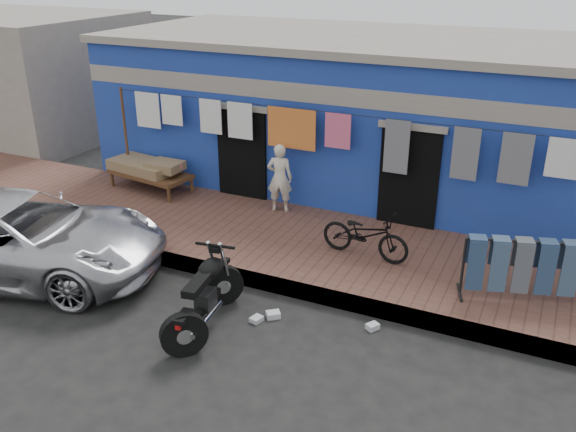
{
  "coord_description": "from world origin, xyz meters",
  "views": [
    {
      "loc": [
        3.75,
        -6.03,
        4.99
      ],
      "look_at": [
        0.0,
        2.0,
        1.15
      ],
      "focal_mm": 38.0,
      "sensor_mm": 36.0,
      "label": 1
    }
  ],
  "objects_px": {
    "bicycle": "(366,230)",
    "jeans_rack": "(532,269)",
    "motorcycle": "(204,294)",
    "car": "(17,235)",
    "seated_person": "(280,178)",
    "charpoy": "(151,175)"
  },
  "relations": [
    {
      "from": "car",
      "to": "jeans_rack",
      "type": "bearing_deg",
      "value": -90.0
    },
    {
      "from": "car",
      "to": "motorcycle",
      "type": "height_order",
      "value": "car"
    },
    {
      "from": "car",
      "to": "charpoy",
      "type": "distance_m",
      "value": 3.65
    },
    {
      "from": "motorcycle",
      "to": "car",
      "type": "bearing_deg",
      "value": 169.83
    },
    {
      "from": "charpoy",
      "to": "jeans_rack",
      "type": "xyz_separation_m",
      "value": [
        7.86,
        -1.38,
        0.17
      ]
    },
    {
      "from": "bicycle",
      "to": "jeans_rack",
      "type": "distance_m",
      "value": 2.66
    },
    {
      "from": "motorcycle",
      "to": "charpoy",
      "type": "bearing_deg",
      "value": 126.06
    },
    {
      "from": "seated_person",
      "to": "jeans_rack",
      "type": "distance_m",
      "value": 5.04
    },
    {
      "from": "car",
      "to": "charpoy",
      "type": "height_order",
      "value": "car"
    },
    {
      "from": "motorcycle",
      "to": "bicycle",
      "type": "bearing_deg",
      "value": 51.74
    },
    {
      "from": "bicycle",
      "to": "jeans_rack",
      "type": "height_order",
      "value": "same"
    },
    {
      "from": "car",
      "to": "bicycle",
      "type": "relative_size",
      "value": 3.25
    },
    {
      "from": "seated_person",
      "to": "car",
      "type": "bearing_deg",
      "value": 38.05
    },
    {
      "from": "bicycle",
      "to": "jeans_rack",
      "type": "xyz_separation_m",
      "value": [
        2.64,
        -0.29,
        0.0
      ]
    },
    {
      "from": "car",
      "to": "seated_person",
      "type": "height_order",
      "value": "seated_person"
    },
    {
      "from": "motorcycle",
      "to": "jeans_rack",
      "type": "bearing_deg",
      "value": 21.03
    },
    {
      "from": "charpoy",
      "to": "car",
      "type": "bearing_deg",
      "value": -89.35
    },
    {
      "from": "seated_person",
      "to": "motorcycle",
      "type": "bearing_deg",
      "value": 86.46
    },
    {
      "from": "car",
      "to": "charpoy",
      "type": "xyz_separation_m",
      "value": [
        -0.04,
        3.65,
        -0.12
      ]
    },
    {
      "from": "seated_person",
      "to": "bicycle",
      "type": "height_order",
      "value": "seated_person"
    },
    {
      "from": "motorcycle",
      "to": "charpoy",
      "type": "height_order",
      "value": "motorcycle"
    },
    {
      "from": "seated_person",
      "to": "motorcycle",
      "type": "height_order",
      "value": "seated_person"
    }
  ]
}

